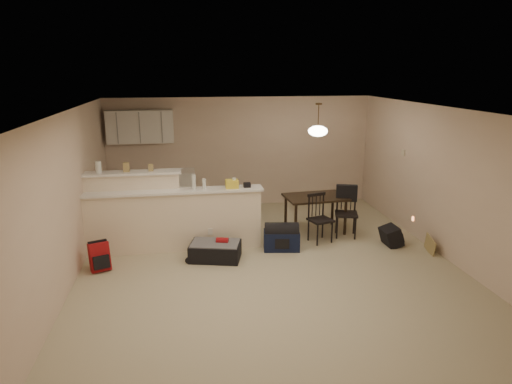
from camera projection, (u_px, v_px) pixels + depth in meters
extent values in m
plane|color=#B9AF8E|center=(269.00, 265.00, 7.46)|extent=(7.00, 7.00, 0.00)
plane|color=white|center=(270.00, 110.00, 6.81)|extent=(7.00, 7.00, 0.00)
cube|color=beige|center=(241.00, 152.00, 10.47)|extent=(6.00, 0.02, 2.50)
cube|color=beige|center=(348.00, 298.00, 3.80)|extent=(6.00, 0.02, 2.50)
cube|color=beige|center=(68.00, 199.00, 6.67)|extent=(0.02, 7.00, 2.50)
cube|color=beige|center=(446.00, 184.00, 7.59)|extent=(0.02, 7.00, 2.50)
cube|color=#F0E0C2|center=(175.00, 221.00, 7.95)|extent=(3.00, 0.28, 1.05)
cube|color=white|center=(174.00, 191.00, 7.81)|extent=(3.08, 0.38, 0.04)
cube|color=#F0E0C2|center=(134.00, 211.00, 8.01)|extent=(1.60, 0.24, 1.35)
cube|color=white|center=(132.00, 173.00, 7.83)|extent=(1.68, 0.34, 0.04)
cube|color=white|center=(140.00, 127.00, 9.79)|extent=(1.40, 0.34, 0.70)
cube|color=white|center=(153.00, 193.00, 10.08)|extent=(1.80, 0.60, 0.90)
cube|color=beige|center=(403.00, 153.00, 9.00)|extent=(0.02, 0.12, 0.12)
cylinder|color=silver|center=(98.00, 167.00, 7.72)|extent=(0.10, 0.10, 0.20)
cube|color=#A48D55|center=(126.00, 167.00, 7.79)|extent=(0.10, 0.07, 0.16)
cube|color=#A48D55|center=(151.00, 168.00, 7.86)|extent=(0.08, 0.06, 0.12)
cylinder|color=silver|center=(194.00, 182.00, 7.82)|extent=(0.07, 0.07, 0.26)
cylinder|color=silver|center=(204.00, 184.00, 7.86)|extent=(0.06, 0.06, 0.18)
cube|color=#A48D55|center=(232.00, 184.00, 7.94)|extent=(0.22, 0.18, 0.14)
cube|color=#A48D55|center=(247.00, 185.00, 7.99)|extent=(0.12, 0.10, 0.08)
cylinder|color=silver|center=(234.00, 183.00, 7.94)|extent=(0.07, 0.07, 0.18)
cube|color=black|center=(316.00, 197.00, 8.81)|extent=(1.22, 0.86, 0.04)
cylinder|color=black|center=(296.00, 222.00, 8.49)|extent=(0.05, 0.05, 0.68)
cylinder|color=black|center=(345.00, 218.00, 8.73)|extent=(0.05, 0.05, 0.68)
cylinder|color=black|center=(286.00, 212.00, 9.07)|extent=(0.05, 0.05, 0.68)
cylinder|color=black|center=(332.00, 209.00, 9.30)|extent=(0.05, 0.05, 0.68)
cylinder|color=brown|center=(318.00, 116.00, 8.40)|extent=(0.02, 0.02, 0.50)
cylinder|color=brown|center=(319.00, 104.00, 8.34)|extent=(0.12, 0.12, 0.03)
ellipsoid|color=white|center=(318.00, 131.00, 8.47)|extent=(0.36, 0.36, 0.20)
cube|color=black|center=(215.00, 251.00, 7.65)|extent=(0.93, 0.72, 0.28)
cube|color=maroon|center=(99.00, 257.00, 7.20)|extent=(0.35, 0.28, 0.45)
cube|color=#111936|center=(282.00, 240.00, 8.05)|extent=(0.67, 0.43, 0.34)
cube|color=black|center=(391.00, 236.00, 8.24)|extent=(0.28, 0.39, 0.34)
cube|color=#A48D55|center=(430.00, 245.00, 7.89)|extent=(0.05, 0.38, 0.29)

